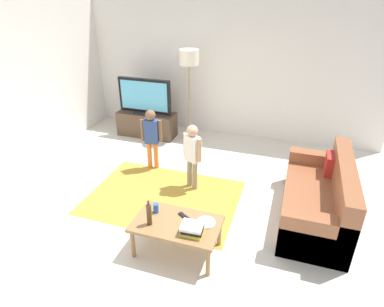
% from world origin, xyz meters
% --- Properties ---
extents(ground, '(7.80, 7.80, 0.00)m').
position_xyz_m(ground, '(0.00, 0.00, 0.00)').
color(ground, beige).
extents(wall_back, '(6.00, 0.12, 2.70)m').
position_xyz_m(wall_back, '(0.00, 3.00, 1.35)').
color(wall_back, silver).
rests_on(wall_back, ground).
extents(area_rug, '(2.20, 1.60, 0.01)m').
position_xyz_m(area_rug, '(-0.35, 0.30, 0.00)').
color(area_rug, '#B28C33').
rests_on(area_rug, ground).
extents(tv_stand, '(1.20, 0.44, 0.50)m').
position_xyz_m(tv_stand, '(-1.56, 2.30, 0.24)').
color(tv_stand, '#4C3828').
rests_on(tv_stand, ground).
extents(tv, '(1.10, 0.28, 0.71)m').
position_xyz_m(tv, '(-1.56, 2.28, 0.85)').
color(tv, black).
rests_on(tv, tv_stand).
extents(couch, '(0.80, 1.80, 0.86)m').
position_xyz_m(couch, '(1.84, 0.51, 0.29)').
color(couch, brown).
rests_on(couch, ground).
extents(floor_lamp, '(0.36, 0.36, 1.78)m').
position_xyz_m(floor_lamp, '(-0.67, 2.45, 1.54)').
color(floor_lamp, '#262626').
rests_on(floor_lamp, ground).
extents(child_near_tv, '(0.35, 0.17, 1.06)m').
position_xyz_m(child_near_tv, '(-0.87, 1.08, 0.64)').
color(child_near_tv, orange).
rests_on(child_near_tv, ground).
extents(child_center, '(0.32, 0.21, 1.05)m').
position_xyz_m(child_center, '(-0.03, 0.70, 0.63)').
color(child_center, gray).
rests_on(child_center, ground).
extents(coffee_table, '(1.00, 0.60, 0.42)m').
position_xyz_m(coffee_table, '(0.23, -0.66, 0.37)').
color(coffee_table, olive).
rests_on(coffee_table, ground).
extents(book_stack, '(0.26, 0.22, 0.11)m').
position_xyz_m(book_stack, '(0.46, -0.77, 0.47)').
color(book_stack, yellow).
rests_on(book_stack, coffee_table).
extents(bottle, '(0.06, 0.06, 0.32)m').
position_xyz_m(bottle, '(-0.05, -0.78, 0.56)').
color(bottle, '#4C3319').
rests_on(bottle, coffee_table).
extents(tv_remote, '(0.17, 0.13, 0.02)m').
position_xyz_m(tv_remote, '(0.28, -0.54, 0.43)').
color(tv_remote, black).
rests_on(tv_remote, coffee_table).
extents(soda_can, '(0.07, 0.07, 0.12)m').
position_xyz_m(soda_can, '(-0.07, -0.56, 0.48)').
color(soda_can, '#2659B2').
rests_on(soda_can, coffee_table).
extents(plate, '(0.22, 0.22, 0.02)m').
position_xyz_m(plate, '(0.55, -0.56, 0.43)').
color(plate, white).
rests_on(plate, coffee_table).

